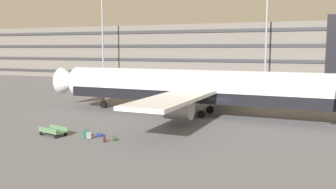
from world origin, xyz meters
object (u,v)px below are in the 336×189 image
object	(u,v)px
airliner	(198,88)
suitcase_navy	(89,136)
baggage_cart	(53,131)
suitcase_scuffed	(85,134)
suitcase_upright	(100,135)
backpack_teal	(115,139)
backpack_small	(105,139)

from	to	relation	value
airliner	suitcase_navy	distance (m)	16.14
suitcase_navy	baggage_cart	distance (m)	3.84
airliner	suitcase_scuffed	bearing A→B (deg)	-112.59
airliner	baggage_cart	size ratio (longest dim) A/B	12.03
airliner	suitcase_scuffed	distance (m)	16.00
airliner	suitcase_scuffed	xyz separation A→B (m)	(-6.05, -14.53, -2.86)
suitcase_upright	suitcase_navy	xyz separation A→B (m)	(-0.29, -1.39, 0.23)
suitcase_scuffed	backpack_teal	bearing A→B (deg)	0.15
suitcase_scuffed	backpack_teal	size ratio (longest dim) A/B	1.89
airliner	suitcase_upright	bearing A→B (deg)	-110.63
suitcase_upright	baggage_cart	size ratio (longest dim) A/B	0.23
airliner	suitcase_upright	distance (m)	14.80
suitcase_navy	baggage_cart	size ratio (longest dim) A/B	0.26
backpack_teal	baggage_cart	size ratio (longest dim) A/B	0.14
suitcase_scuffed	baggage_cart	xyz separation A→B (m)	(-3.19, -0.36, 0.05)
backpack_small	baggage_cart	bearing A→B (deg)	176.56
suitcase_navy	backpack_teal	size ratio (longest dim) A/B	1.90
suitcase_upright	suitcase_scuffed	world-z (taller)	suitcase_scuffed
backpack_small	baggage_cart	distance (m)	5.63
airliner	baggage_cart	distance (m)	17.75
suitcase_scuffed	baggage_cart	bearing A→B (deg)	-173.53
baggage_cart	suitcase_scuffed	bearing A→B (deg)	6.47
suitcase_navy	baggage_cart	bearing A→B (deg)	179.41
suitcase_navy	suitcase_upright	bearing A→B (deg)	78.00
suitcase_scuffed	backpack_small	world-z (taller)	suitcase_scuffed
suitcase_upright	backpack_teal	xyz separation A→B (m)	(2.06, -0.98, 0.07)
airliner	backpack_small	size ratio (longest dim) A/B	71.54
suitcase_upright	backpack_small	xyz separation A→B (m)	(1.49, -1.69, 0.12)
suitcase_navy	baggage_cart	world-z (taller)	suitcase_navy
suitcase_scuffed	baggage_cart	world-z (taller)	suitcase_scuffed
suitcase_navy	backpack_teal	world-z (taller)	suitcase_navy
airliner	baggage_cart	xyz separation A→B (m)	(-9.23, -14.89, -2.80)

